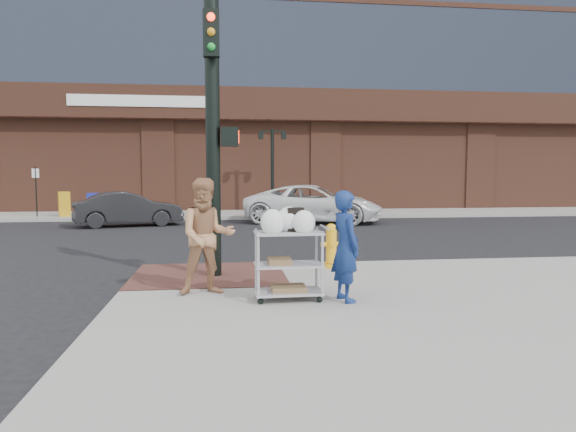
{
  "coord_description": "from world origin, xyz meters",
  "views": [
    {
      "loc": [
        -0.3,
        -8.66,
        2.04
      ],
      "look_at": [
        0.86,
        0.74,
        1.25
      ],
      "focal_mm": 32.0,
      "sensor_mm": 36.0,
      "label": 1
    }
  ],
  "objects": [
    {
      "name": "ground",
      "position": [
        0.0,
        0.0,
        0.0
      ],
      "size": [
        220.0,
        220.0,
        0.0
      ],
      "primitive_type": "plane",
      "color": "black",
      "rests_on": "ground"
    },
    {
      "name": "sidewalk_far",
      "position": [
        12.5,
        32.0,
        0.07
      ],
      "size": [
        65.0,
        36.0,
        0.15
      ],
      "primitive_type": "cube",
      "color": "gray",
      "rests_on": "ground"
    },
    {
      "name": "brick_curb_ramp",
      "position": [
        -0.6,
        0.9,
        0.16
      ],
      "size": [
        2.8,
        2.4,
        0.01
      ],
      "primitive_type": "cube",
      "color": "#522D26",
      "rests_on": "sidewalk_near"
    },
    {
      "name": "bank_building",
      "position": [
        5.0,
        31.0,
        14.15
      ],
      "size": [
        42.0,
        26.0,
        28.0
      ],
      "primitive_type": "cube",
      "color": "brown",
      "rests_on": "sidewalk_far"
    },
    {
      "name": "lamp_post",
      "position": [
        2.0,
        16.0,
        2.62
      ],
      "size": [
        1.32,
        0.22,
        4.0
      ],
      "color": "black",
      "rests_on": "sidewalk_far"
    },
    {
      "name": "parking_sign",
      "position": [
        -8.5,
        15.0,
        1.25
      ],
      "size": [
        0.05,
        0.05,
        2.2
      ],
      "primitive_type": "cylinder",
      "color": "black",
      "rests_on": "sidewalk_far"
    },
    {
      "name": "traffic_signal_pole",
      "position": [
        -0.48,
        0.77,
        2.83
      ],
      "size": [
        0.61,
        0.51,
        5.0
      ],
      "color": "black",
      "rests_on": "sidewalk_near"
    },
    {
      "name": "woman_blue",
      "position": [
        1.47,
        -1.33,
        0.97
      ],
      "size": [
        0.53,
        0.68,
        1.64
      ],
      "primitive_type": "imported",
      "rotation": [
        0.0,
        0.0,
        1.82
      ],
      "color": "navy",
      "rests_on": "sidewalk_near"
    },
    {
      "name": "pedestrian_tan",
      "position": [
        -0.58,
        -0.64,
        1.06
      ],
      "size": [
        0.98,
        0.81,
        1.82
      ],
      "primitive_type": "imported",
      "rotation": [
        0.0,
        0.0,
        0.15
      ],
      "color": "#B07A53",
      "rests_on": "sidewalk_near"
    },
    {
      "name": "sedan_dark",
      "position": [
        -4.01,
        11.76,
        0.67
      ],
      "size": [
        4.29,
        2.44,
        1.34
      ],
      "primitive_type": "imported",
      "rotation": [
        0.0,
        0.0,
        1.84
      ],
      "color": "black",
      "rests_on": "ground"
    },
    {
      "name": "minivan_white",
      "position": [
        3.34,
        12.18,
        0.78
      ],
      "size": [
        6.15,
        4.12,
        1.57
      ],
      "primitive_type": "imported",
      "rotation": [
        0.0,
        0.0,
        1.28
      ],
      "color": "white",
      "rests_on": "ground"
    },
    {
      "name": "utility_cart",
      "position": [
        0.63,
        -1.18,
        0.78
      ],
      "size": [
        1.01,
        0.58,
        1.39
      ],
      "color": "#9B9BA0",
      "rests_on": "sidewalk_near"
    },
    {
      "name": "fire_hydrant",
      "position": [
        1.81,
        1.35,
        0.6
      ],
      "size": [
        0.42,
        0.29,
        0.89
      ],
      "color": "#FFB215",
      "rests_on": "sidewalk_near"
    },
    {
      "name": "newsbox_red",
      "position": [
        -5.26,
        15.3,
        0.64
      ],
      "size": [
        0.46,
        0.43,
        0.97
      ],
      "primitive_type": "cube",
      "rotation": [
        0.0,
        0.0,
        0.15
      ],
      "color": "red",
      "rests_on": "sidewalk_far"
    },
    {
      "name": "newsbox_yellow",
      "position": [
        -7.28,
        14.8,
        0.7
      ],
      "size": [
        0.58,
        0.56,
        1.09
      ],
      "primitive_type": "cube",
      "rotation": [
        0.0,
        0.0,
        0.4
      ],
      "color": "gold",
      "rests_on": "sidewalk_far"
    },
    {
      "name": "newsbox_blue",
      "position": [
        -6.22,
        15.44,
        0.65
      ],
      "size": [
        0.49,
        0.46,
        1.01
      ],
      "primitive_type": "cube",
      "rotation": [
        0.0,
        0.0,
        -0.2
      ],
      "color": "#172399",
      "rests_on": "sidewalk_far"
    }
  ]
}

